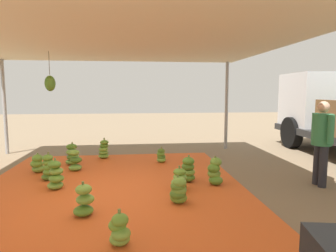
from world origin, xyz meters
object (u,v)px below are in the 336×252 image
object	(u,v)px
banana_bunch_1	(161,156)
banana_bunch_9	(72,155)
banana_bunch_0	(84,201)
banana_bunch_11	(120,230)
banana_bunch_8	(104,150)
banana_bunch_7	(215,172)
banana_bunch_10	(179,180)
banana_bunch_2	(49,168)
banana_bunch_12	(188,170)
banana_bunch_6	(179,191)
banana_bunch_5	(75,161)
worker_0	(322,137)
banana_bunch_4	(56,176)
banana_bunch_3	(38,164)

from	to	relation	value
banana_bunch_1	banana_bunch_9	world-z (taller)	banana_bunch_9
banana_bunch_0	banana_bunch_11	xyz separation A→B (m)	(0.94, 0.56, -0.02)
banana_bunch_8	banana_bunch_11	size ratio (longest dim) A/B	1.25
banana_bunch_7	banana_bunch_10	xyz separation A→B (m)	(0.26, -0.74, -0.06)
banana_bunch_0	banana_bunch_2	world-z (taller)	banana_bunch_2
banana_bunch_9	banana_bunch_12	distance (m)	3.10
banana_bunch_7	banana_bunch_8	xyz separation A→B (m)	(-2.58, -2.38, -0.02)
banana_bunch_6	banana_bunch_2	bearing A→B (deg)	-122.62
banana_bunch_0	banana_bunch_7	world-z (taller)	banana_bunch_7
banana_bunch_5	worker_0	xyz separation A→B (m)	(1.63, 4.89, 0.72)
banana_bunch_10	banana_bunch_8	bearing A→B (deg)	-150.05
banana_bunch_11	worker_0	world-z (taller)	worker_0
banana_bunch_10	banana_bunch_6	bearing A→B (deg)	-9.75
banana_bunch_0	banana_bunch_4	distance (m)	1.44
banana_bunch_1	banana_bunch_12	size ratio (longest dim) A/B	0.76
banana_bunch_10	banana_bunch_11	bearing A→B (deg)	-27.97
banana_bunch_0	banana_bunch_5	xyz separation A→B (m)	(-2.54, -0.62, 0.01)
banana_bunch_7	banana_bunch_9	size ratio (longest dim) A/B	1.00
banana_bunch_9	banana_bunch_12	size ratio (longest dim) A/B	1.04
banana_bunch_4	banana_bunch_2	bearing A→B (deg)	-154.27
worker_0	banana_bunch_10	bearing A→B (deg)	-90.21
worker_0	banana_bunch_4	bearing A→B (deg)	-93.90
banana_bunch_6	banana_bunch_8	size ratio (longest dim) A/B	0.84
banana_bunch_10	banana_bunch_9	bearing A→B (deg)	-133.20
banana_bunch_0	banana_bunch_11	world-z (taller)	banana_bunch_0
banana_bunch_6	banana_bunch_10	world-z (taller)	banana_bunch_6
banana_bunch_6	worker_0	world-z (taller)	worker_0
banana_bunch_7	banana_bunch_12	distance (m)	0.54
banana_bunch_1	banana_bunch_10	xyz separation A→B (m)	(2.18, 0.13, 0.02)
banana_bunch_2	worker_0	xyz separation A→B (m)	(0.95, 5.28, 0.69)
banana_bunch_7	banana_bunch_12	bearing A→B (deg)	-116.04
banana_bunch_8	banana_bunch_4	bearing A→B (deg)	-13.80
banana_bunch_2	banana_bunch_3	bearing A→B (deg)	-145.76
banana_bunch_6	banana_bunch_1	bearing A→B (deg)	-179.46
banana_bunch_8	banana_bunch_12	world-z (taller)	banana_bunch_8
banana_bunch_7	banana_bunch_9	xyz separation A→B (m)	(-1.94, -3.08, -0.01)
worker_0	banana_bunch_7	bearing A→B (deg)	-97.73
banana_bunch_6	banana_bunch_12	bearing A→B (deg)	162.15
banana_bunch_4	banana_bunch_8	xyz separation A→B (m)	(-2.51, 0.62, -0.01)
banana_bunch_4	banana_bunch_9	bearing A→B (deg)	-177.48
banana_bunch_7	banana_bunch_9	world-z (taller)	banana_bunch_7
banana_bunch_5	banana_bunch_6	distance (m)	3.04
banana_bunch_11	banana_bunch_10	bearing A→B (deg)	152.03
banana_bunch_1	banana_bunch_7	xyz separation A→B (m)	(1.92, 0.87, 0.08)
banana_bunch_5	banana_bunch_12	world-z (taller)	banana_bunch_12
banana_bunch_2	banana_bunch_12	size ratio (longest dim) A/B	1.06
banana_bunch_0	banana_bunch_10	bearing A→B (deg)	120.77
banana_bunch_7	banana_bunch_2	bearing A→B (deg)	-101.72
banana_bunch_1	banana_bunch_10	size ratio (longest dim) A/B	0.90
banana_bunch_3	banana_bunch_2	bearing A→B (deg)	34.24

